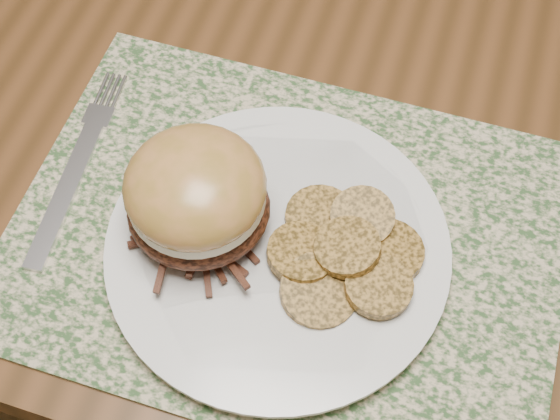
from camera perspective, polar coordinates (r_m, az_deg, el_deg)
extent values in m
plane|color=#533A1C|center=(1.43, 5.89, -8.53)|extent=(3.50, 3.50, 0.00)
cube|color=brown|center=(0.80, 10.60, 11.38)|extent=(1.50, 0.90, 0.04)
cube|color=#304F28|center=(0.64, 0.58, -2.04)|extent=(0.45, 0.33, 0.00)
cylinder|color=white|center=(0.63, -0.16, -2.87)|extent=(0.26, 0.26, 0.02)
ellipsoid|color=black|center=(0.61, -5.96, 0.10)|extent=(0.15, 0.14, 0.05)
cylinder|color=beige|center=(0.59, -6.15, 1.18)|extent=(0.14, 0.14, 0.01)
ellipsoid|color=#B1753A|center=(0.58, -6.25, 1.76)|extent=(0.14, 0.14, 0.06)
cylinder|color=#A47430|center=(0.63, 3.01, -0.59)|extent=(0.08, 0.08, 0.01)
cylinder|color=#A47430|center=(0.62, 6.04, -0.51)|extent=(0.07, 0.07, 0.02)
cylinder|color=#A47430|center=(0.62, 7.75, -3.02)|extent=(0.08, 0.08, 0.02)
cylinder|color=#A47430|center=(0.61, 1.62, -3.16)|extent=(0.08, 0.08, 0.02)
cylinder|color=#A47430|center=(0.60, 4.95, -2.72)|extent=(0.07, 0.07, 0.02)
cylinder|color=#A47430|center=(0.60, 7.24, -5.52)|extent=(0.07, 0.07, 0.01)
cylinder|color=#A47430|center=(0.60, 2.87, -5.91)|extent=(0.08, 0.08, 0.02)
cube|color=silver|center=(0.68, -15.46, 1.12)|extent=(0.03, 0.15, 0.00)
cube|color=silver|center=(0.72, -13.12, 6.69)|extent=(0.03, 0.02, 0.00)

